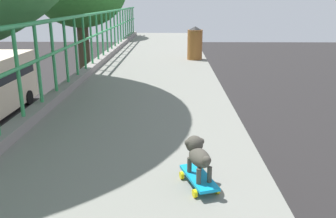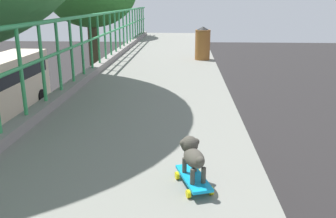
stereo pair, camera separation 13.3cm
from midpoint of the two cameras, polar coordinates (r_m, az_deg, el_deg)
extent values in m
cylinder|color=#389D5B|center=(4.27, -23.90, 5.31)|extent=(0.04, 0.04, 1.00)
cylinder|color=#389D5B|center=(4.81, -21.02, 6.81)|extent=(0.04, 0.04, 1.00)
cylinder|color=#389D5B|center=(5.36, -18.71, 7.99)|extent=(0.04, 0.04, 1.00)
cylinder|color=#389D5B|center=(5.92, -16.83, 8.94)|extent=(0.04, 0.04, 1.00)
cylinder|color=#389D5B|center=(6.49, -15.26, 9.72)|extent=(0.04, 0.04, 1.00)
cylinder|color=#389D5B|center=(7.06, -13.94, 10.36)|extent=(0.04, 0.04, 1.00)
cylinder|color=#389D5B|center=(7.64, -12.82, 10.91)|extent=(0.04, 0.04, 1.00)
cylinder|color=#389D5B|center=(8.21, -11.85, 11.38)|extent=(0.04, 0.04, 1.00)
cylinder|color=#389D5B|center=(8.79, -11.00, 11.78)|extent=(0.04, 0.04, 1.00)
cylinder|color=#389D5B|center=(9.38, -10.26, 12.13)|extent=(0.04, 0.04, 1.00)
cylinder|color=#389D5B|center=(9.96, -9.60, 12.44)|extent=(0.04, 0.04, 1.00)
cylinder|color=#389D5B|center=(10.55, -9.02, 12.71)|extent=(0.04, 0.04, 1.00)
cylinder|color=#389D5B|center=(11.13, -8.49, 12.95)|extent=(0.04, 0.04, 1.00)
cylinder|color=#389D5B|center=(11.72, -8.02, 13.17)|extent=(0.04, 0.04, 1.00)
cylinder|color=#389D5B|center=(12.31, -7.59, 13.37)|extent=(0.04, 0.04, 1.00)
cylinder|color=#389D5B|center=(12.90, -7.20, 13.54)|extent=(0.04, 0.04, 1.00)
cylinder|color=#389D5B|center=(13.49, -6.85, 13.70)|extent=(0.04, 0.04, 1.00)
cylinder|color=#389D5B|center=(14.08, -6.52, 13.85)|extent=(0.04, 0.04, 1.00)
cylinder|color=#389D5B|center=(14.67, -6.22, 13.99)|extent=(0.04, 0.04, 1.00)
cylinder|color=#389D5B|center=(15.26, -5.94, 14.11)|extent=(0.04, 0.04, 1.00)
cylinder|color=black|center=(25.14, -21.79, 1.73)|extent=(0.28, 0.96, 0.96)
cylinder|color=brown|center=(15.23, -13.25, 3.08)|extent=(0.45, 0.45, 6.08)
cube|color=#0F97D4|center=(2.80, 3.63, -10.97)|extent=(0.29, 0.48, 0.02)
cylinder|color=yellow|center=(2.97, 4.25, -10.19)|extent=(0.04, 0.07, 0.06)
cylinder|color=yellow|center=(2.92, 0.90, -10.68)|extent=(0.04, 0.07, 0.06)
cylinder|color=yellow|center=(2.73, 6.53, -12.86)|extent=(0.04, 0.07, 0.06)
cylinder|color=yellow|center=(2.67, 2.89, -13.49)|extent=(0.04, 0.07, 0.06)
cylinder|color=#48443B|center=(2.85, 3.79, -8.78)|extent=(0.05, 0.05, 0.12)
cylinder|color=#48443B|center=(2.82, 2.13, -9.02)|extent=(0.05, 0.05, 0.12)
cylinder|color=#48443B|center=(2.69, 5.30, -10.52)|extent=(0.05, 0.05, 0.12)
cylinder|color=#48443B|center=(2.66, 3.53, -10.80)|extent=(0.05, 0.05, 0.12)
ellipsoid|color=#48443B|center=(2.71, 3.71, -7.85)|extent=(0.22, 0.29, 0.13)
sphere|color=#48443B|center=(2.78, 2.93, -5.71)|extent=(0.14, 0.14, 0.14)
ellipsoid|color=#494349|center=(2.84, 2.50, -5.44)|extent=(0.07, 0.07, 0.04)
sphere|color=#48443B|center=(2.79, 3.94, -5.26)|extent=(0.06, 0.06, 0.06)
sphere|color=#48443B|center=(2.76, 1.91, -5.51)|extent=(0.06, 0.06, 0.06)
sphere|color=#48443B|center=(2.58, 4.81, -8.27)|extent=(0.06, 0.06, 0.06)
cylinder|color=#955928|center=(8.83, 3.92, 10.33)|extent=(0.37, 0.37, 0.72)
cone|color=black|center=(8.79, 3.98, 12.86)|extent=(0.37, 0.37, 0.10)
camera|label=1|loc=(0.07, -91.01, -0.31)|focal=37.69mm
camera|label=2|loc=(0.07, 88.99, 0.31)|focal=37.69mm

